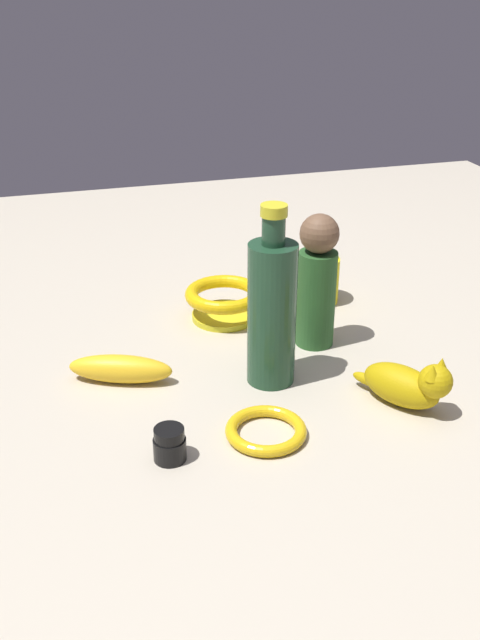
# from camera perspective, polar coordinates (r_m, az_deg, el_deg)

# --- Properties ---
(ground) EXTENTS (2.00, 2.00, 0.00)m
(ground) POSITION_cam_1_polar(r_m,az_deg,el_deg) (1.10, 0.00, -3.72)
(ground) COLOR #BCB29E
(banana) EXTENTS (0.16, 0.09, 0.04)m
(banana) POSITION_cam_1_polar(r_m,az_deg,el_deg) (1.07, -9.27, -3.77)
(banana) COLOR yellow
(banana) RESTS_ON ground
(bowl) EXTENTS (0.13, 0.13, 0.06)m
(bowl) POSITION_cam_1_polar(r_m,az_deg,el_deg) (1.23, -1.25, 1.62)
(bowl) COLOR gold
(bowl) RESTS_ON ground
(nail_polish_jar) EXTENTS (0.04, 0.04, 0.04)m
(nail_polish_jar) POSITION_cam_1_polar(r_m,az_deg,el_deg) (0.91, -5.49, -9.58)
(nail_polish_jar) COLOR black
(nail_polish_jar) RESTS_ON ground
(bottle_tall) EXTENTS (0.07, 0.07, 0.26)m
(bottle_tall) POSITION_cam_1_polar(r_m,az_deg,el_deg) (1.02, 2.49, 0.79)
(bottle_tall) COLOR #1D4129
(bottle_tall) RESTS_ON ground
(cat_figurine) EXTENTS (0.11, 0.13, 0.08)m
(cat_figurine) POSITION_cam_1_polar(r_m,az_deg,el_deg) (1.02, 12.94, -4.85)
(cat_figurine) COLOR #B7970B
(cat_figurine) RESTS_ON ground
(bottle_short) EXTENTS (0.07, 0.07, 0.12)m
(bottle_short) POSITION_cam_1_polar(r_m,az_deg,el_deg) (1.30, 6.07, 3.39)
(bottle_short) COLOR yellow
(bottle_short) RESTS_ON ground
(person_figure_adult) EXTENTS (0.06, 0.06, 0.21)m
(person_figure_adult) POSITION_cam_1_polar(r_m,az_deg,el_deg) (1.13, 6.01, 3.02)
(person_figure_adult) COLOR #285627
(person_figure_adult) RESTS_ON ground
(bangle) EXTENTS (0.11, 0.11, 0.02)m
(bangle) POSITION_cam_1_polar(r_m,az_deg,el_deg) (0.95, 2.03, -8.57)
(bangle) COLOR gold
(bangle) RESTS_ON ground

